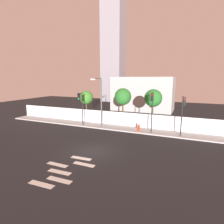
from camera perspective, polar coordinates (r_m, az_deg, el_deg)
ground_plane at (r=17.21m, az=-6.46°, el=-11.95°), size 80.00×80.00×0.00m
sidewalk at (r=24.25m, az=3.20°, el=-5.04°), size 36.00×2.40×0.15m
perimeter_wall at (r=25.20m, az=4.23°, el=-2.18°), size 36.00×0.18×1.80m
crosswalk_marking at (r=14.47m, az=-14.21°, el=-16.73°), size 3.65×4.75×0.01m
traffic_light_left at (r=21.33m, az=12.14°, el=2.37°), size 0.41×1.34×4.79m
traffic_light_center at (r=24.89m, az=-9.60°, el=3.07°), size 0.45×1.35×4.46m
traffic_light_right at (r=21.02m, az=20.88°, el=1.18°), size 0.41×1.25×4.46m
street_lamp_curbside at (r=23.90m, az=-3.68°, el=4.29°), size 0.60×2.32×6.37m
fire_hydrant at (r=22.91m, az=8.20°, el=-4.69°), size 0.44×0.26×0.85m
roadside_tree_leftmost at (r=28.30m, az=-7.91°, el=4.37°), size 2.03×2.03×4.64m
roadside_tree_midleft at (r=25.73m, az=3.35°, el=4.65°), size 2.33×2.33×5.15m
roadside_tree_midright at (r=24.64m, az=12.50°, el=4.15°), size 2.29×2.29×5.11m
low_building_distant at (r=38.51m, az=9.46°, el=5.54°), size 11.94×6.00×6.72m
tower_on_skyline at (r=54.33m, az=0.34°, el=20.37°), size 5.64×5.00×31.88m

